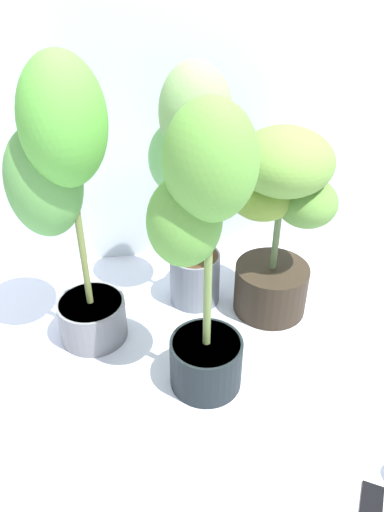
# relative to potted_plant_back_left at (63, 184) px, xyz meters

# --- Properties ---
(ground_plane) EXTENTS (8.00, 8.00, 0.00)m
(ground_plane) POSITION_rel_potted_plant_back_left_xyz_m (0.35, -0.35, -0.60)
(ground_plane) COLOR silver
(ground_plane) RESTS_ON ground
(mylar_back_wall) EXTENTS (3.20, 0.01, 2.00)m
(mylar_back_wall) POSITION_rel_potted_plant_back_left_xyz_m (0.35, 0.51, 0.40)
(mylar_back_wall) COLOR silver
(mylar_back_wall) RESTS_ON ground
(potted_plant_back_left) EXTENTS (0.36, 0.33, 0.98)m
(potted_plant_back_left) POSITION_rel_potted_plant_back_left_xyz_m (0.00, 0.00, 0.00)
(potted_plant_back_left) COLOR slate
(potted_plant_back_left) RESTS_ON ground
(potted_plant_back_right) EXTENTS (0.40, 0.36, 0.72)m
(potted_plant_back_right) POSITION_rel_potted_plant_back_left_xyz_m (0.70, 0.07, -0.18)
(potted_plant_back_right) COLOR #2C2318
(potted_plant_back_right) RESTS_ON ground
(potted_plant_center) EXTENTS (0.35, 0.32, 0.93)m
(potted_plant_center) POSITION_rel_potted_plant_back_left_xyz_m (0.38, -0.27, -0.06)
(potted_plant_center) COLOR black
(potted_plant_center) RESTS_ON ground
(potted_plant_back_center) EXTENTS (0.35, 0.32, 0.91)m
(potted_plant_back_center) POSITION_rel_potted_plant_back_left_xyz_m (0.40, 0.16, -0.04)
(potted_plant_back_center) COLOR slate
(potted_plant_back_center) RESTS_ON ground
(cell_phone) EXTENTS (0.13, 0.16, 0.01)m
(cell_phone) POSITION_rel_potted_plant_back_left_xyz_m (0.76, -0.74, -0.60)
(cell_phone) COLOR white
(cell_phone) RESTS_ON ground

